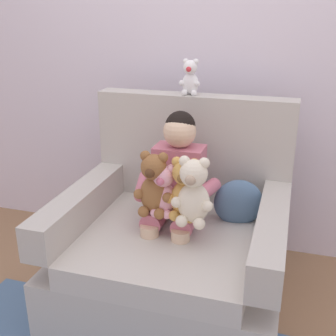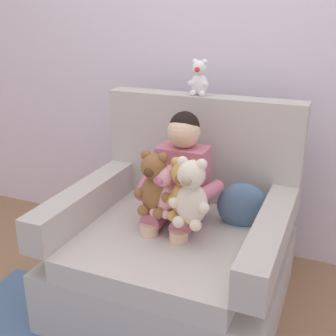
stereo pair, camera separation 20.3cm
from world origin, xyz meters
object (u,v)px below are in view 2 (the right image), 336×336
object	(u,v)px
plush_pink	(163,191)
throw_pillow	(242,206)
armchair	(178,247)
seated_child	(179,184)
plush_white_on_backrest	(199,79)
plush_brown	(154,185)
plush_cream	(191,194)
plush_honey	(184,191)

from	to	relation	value
plush_pink	throw_pillow	distance (m)	0.44
armchair	seated_child	size ratio (longest dim) A/B	1.37
plush_white_on_backrest	plush_brown	bearing A→B (deg)	-90.96
seated_child	plush_cream	size ratio (longest dim) A/B	2.47
armchair	plush_honey	xyz separation A→B (m)	(0.08, -0.12, 0.39)
throw_pillow	plush_honey	bearing A→B (deg)	-131.14
plush_brown	plush_white_on_backrest	world-z (taller)	plush_white_on_backrest
armchair	throw_pillow	xyz separation A→B (m)	(0.30, 0.14, 0.24)
armchair	plush_honey	size ratio (longest dim) A/B	3.65
plush_cream	plush_white_on_backrest	bearing A→B (deg)	128.08
armchair	throw_pillow	distance (m)	0.41
armchair	throw_pillow	bearing A→B (deg)	24.37
plush_brown	seated_child	bearing A→B (deg)	69.16
plush_white_on_backrest	throw_pillow	world-z (taller)	plush_white_on_backrest
plush_cream	plush_pink	world-z (taller)	plush_cream
seated_child	plush_cream	world-z (taller)	seated_child
plush_pink	plush_brown	distance (m)	0.05
throw_pillow	plush_pink	bearing A→B (deg)	-142.27
plush_honey	plush_white_on_backrest	world-z (taller)	plush_white_on_backrest
seated_child	plush_brown	size ratio (longest dim) A/B	2.54
throw_pillow	plush_cream	bearing A→B (deg)	-119.91
plush_pink	plush_honey	world-z (taller)	plush_honey
plush_honey	throw_pillow	size ratio (longest dim) A/B	1.19
plush_honey	seated_child	bearing A→B (deg)	112.33
plush_pink	plush_white_on_backrest	size ratio (longest dim) A/B	1.35
plush_honey	throw_pillow	bearing A→B (deg)	41.82
plush_honey	plush_white_on_backrest	distance (m)	0.68
plush_cream	plush_white_on_backrest	world-z (taller)	plush_white_on_backrest
plush_honey	plush_brown	xyz separation A→B (m)	(-0.15, -0.00, 0.01)
seated_child	armchair	bearing A→B (deg)	-67.55
plush_cream	plush_honey	bearing A→B (deg)	161.58
throw_pillow	plush_white_on_backrest	bearing A→B (deg)	144.56
armchair	plush_white_on_backrest	bearing A→B (deg)	94.41
plush_pink	plush_honey	xyz separation A→B (m)	(0.11, -0.00, 0.02)
plush_honey	plush_white_on_backrest	size ratio (longest dim) A/B	1.56
plush_pink	plush_brown	xyz separation A→B (m)	(-0.05, -0.00, 0.03)
plush_cream	plush_pink	size ratio (longest dim) A/B	1.25
seated_child	plush_brown	bearing A→B (deg)	-107.11
armchair	plush_cream	bearing A→B (deg)	-51.99
plush_pink	throw_pillow	world-z (taller)	plush_pink
plush_pink	plush_cream	bearing A→B (deg)	-37.33
seated_child	plush_honey	bearing A→B (deg)	-56.04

